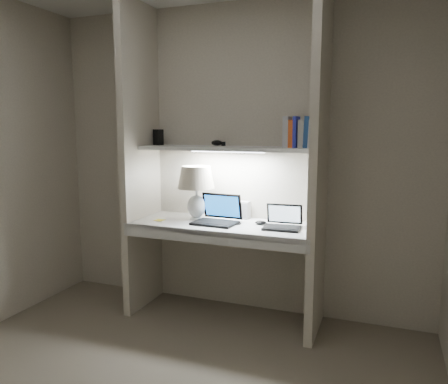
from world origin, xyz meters
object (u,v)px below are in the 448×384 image
at_px(laptop_main, 218,216).
at_px(laptop_netbook, 283,223).
at_px(table_lamp, 196,184).
at_px(speaker, 244,210).
at_px(book_row, 299,133).

bearing_deg(laptop_main, laptop_netbook, 3.94).
xyz_separation_m(table_lamp, laptop_main, (0.21, -0.05, -0.24)).
distance_m(laptop_netbook, speaker, 0.44).
xyz_separation_m(laptop_netbook, speaker, (-0.38, 0.22, 0.03)).
height_order(laptop_netbook, book_row, book_row).
height_order(table_lamp, laptop_main, table_lamp).
relative_size(table_lamp, laptop_main, 1.25).
bearing_deg(table_lamp, laptop_main, -14.37).
distance_m(laptop_main, book_row, 0.89).
xyz_separation_m(laptop_main, laptop_netbook, (0.52, 0.00, -0.01)).
bearing_deg(speaker, laptop_netbook, -26.20).
height_order(laptop_netbook, speaker, laptop_netbook).
bearing_deg(laptop_main, table_lamp, 169.17).
bearing_deg(table_lamp, book_row, 3.64).
xyz_separation_m(speaker, book_row, (0.46, -0.12, 0.63)).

